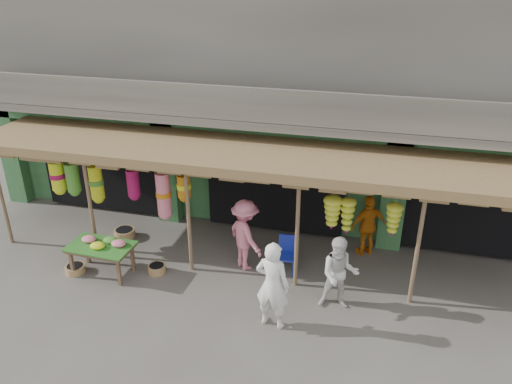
% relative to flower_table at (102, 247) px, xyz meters
% --- Properties ---
extents(ground, '(80.00, 80.00, 0.00)m').
position_rel_flower_table_xyz_m(ground, '(3.42, 0.85, -0.72)').
color(ground, '#514C47').
rests_on(ground, ground).
extents(building, '(16.40, 6.80, 7.00)m').
position_rel_flower_table_xyz_m(building, '(3.42, 5.72, 2.65)').
color(building, gray).
rests_on(building, ground).
extents(awning, '(14.00, 2.70, 2.79)m').
position_rel_flower_table_xyz_m(awning, '(3.24, 1.65, 1.85)').
color(awning, brown).
rests_on(awning, ground).
extents(flower_table, '(1.51, 0.92, 0.89)m').
position_rel_flower_table_xyz_m(flower_table, '(0.00, 0.00, 0.00)').
color(flower_table, brown).
rests_on(flower_table, ground).
extents(blue_chair, '(0.45, 0.46, 0.89)m').
position_rel_flower_table_xyz_m(blue_chair, '(4.11, 1.19, -0.22)').
color(blue_chair, '#1827A0').
rests_on(blue_chair, ground).
extents(basket_left, '(0.61, 0.61, 0.23)m').
position_rel_flower_table_xyz_m(basket_left, '(-0.36, 1.63, -0.60)').
color(basket_left, olive).
rests_on(basket_left, ground).
extents(basket_mid, '(0.61, 0.61, 0.18)m').
position_rel_flower_table_xyz_m(basket_mid, '(-0.70, -0.15, -0.63)').
color(basket_mid, olive).
rests_on(basket_mid, ground).
extents(basket_right, '(0.42, 0.42, 0.19)m').
position_rel_flower_table_xyz_m(basket_right, '(1.17, 0.33, -0.62)').
color(basket_right, '#A06B4A').
rests_on(basket_right, ground).
extents(person_front, '(0.76, 0.56, 1.91)m').
position_rel_flower_table_xyz_m(person_front, '(4.20, -0.79, 0.24)').
color(person_front, white).
rests_on(person_front, ground).
extents(person_right, '(0.89, 0.74, 1.65)m').
position_rel_flower_table_xyz_m(person_right, '(5.42, 0.11, 0.11)').
color(person_right, silver).
rests_on(person_right, ground).
extents(person_vendor, '(1.00, 0.84, 1.60)m').
position_rel_flower_table_xyz_m(person_vendor, '(5.88, 2.40, 0.08)').
color(person_vendor, '#CA6B13').
rests_on(person_vendor, ground).
extents(person_shopper, '(1.29, 1.24, 1.76)m').
position_rel_flower_table_xyz_m(person_shopper, '(3.13, 1.07, 0.16)').
color(person_shopper, pink).
rests_on(person_shopper, ground).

